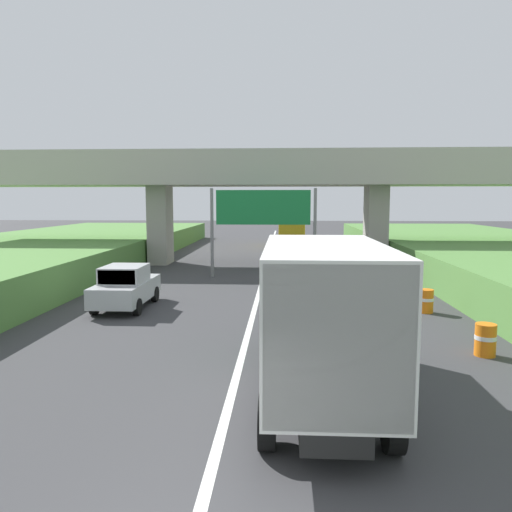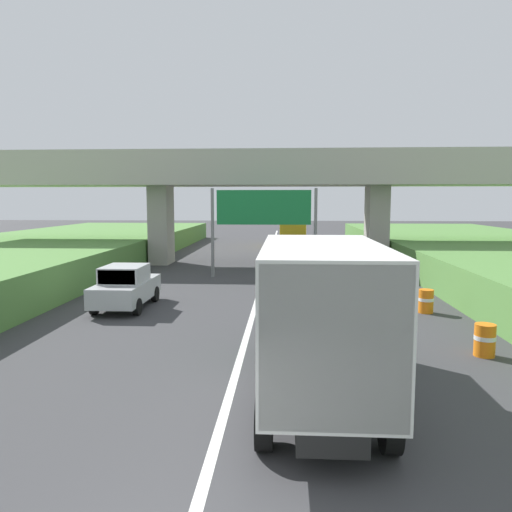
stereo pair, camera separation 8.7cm
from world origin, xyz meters
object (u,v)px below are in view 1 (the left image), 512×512
at_px(truck_yellow, 291,226).
at_px(construction_barrel_1, 426,301).
at_px(overhead_highway_sign, 263,213).
at_px(construction_barrel_0, 485,340).
at_px(construction_barrel_2, 397,279).
at_px(construction_barrel_5, 352,248).
at_px(construction_barrel_4, 360,255).
at_px(truck_green, 321,311).
at_px(construction_barrel_3, 377,265).
at_px(car_silver, 126,287).

xyz_separation_m(truck_yellow, construction_barrel_1, (4.75, -27.31, -1.47)).
relative_size(overhead_highway_sign, construction_barrel_0, 6.53).
bearing_deg(construction_barrel_2, overhead_highway_sign, 155.68).
bearing_deg(overhead_highway_sign, construction_barrel_5, 62.52).
bearing_deg(construction_barrel_2, construction_barrel_1, -91.14).
height_order(construction_barrel_2, construction_barrel_4, same).
xyz_separation_m(construction_barrel_1, construction_barrel_2, (0.11, 5.27, 0.00)).
bearing_deg(construction_barrel_0, overhead_highway_sign, 116.38).
bearing_deg(truck_yellow, construction_barrel_2, -77.58).
bearing_deg(truck_yellow, overhead_highway_sign, -95.54).
relative_size(truck_green, construction_barrel_0, 8.11).
distance_m(overhead_highway_sign, construction_barrel_3, 7.77).
relative_size(construction_barrel_1, construction_barrel_3, 1.00).
relative_size(overhead_highway_sign, construction_barrel_5, 6.53).
bearing_deg(construction_barrel_3, car_silver, -138.89).
bearing_deg(truck_green, truck_yellow, 90.15).
bearing_deg(overhead_highway_sign, truck_green, -83.40).
distance_m(truck_green, construction_barrel_4, 24.73).
bearing_deg(truck_green, overhead_highway_sign, 96.60).
height_order(construction_barrel_1, construction_barrel_4, same).
xyz_separation_m(construction_barrel_0, construction_barrel_2, (-0.02, 10.54, 0.00)).
height_order(construction_barrel_1, construction_barrel_5, same).
height_order(overhead_highway_sign, truck_yellow, overhead_highway_sign).
bearing_deg(car_silver, construction_barrel_1, -0.80).
bearing_deg(construction_barrel_4, overhead_highway_sign, -130.93).
xyz_separation_m(truck_yellow, construction_barrel_5, (4.80, -6.24, -1.47)).
xyz_separation_m(overhead_highway_sign, construction_barrel_3, (6.74, 2.24, -3.16)).
bearing_deg(construction_barrel_5, construction_barrel_0, -89.82).
height_order(car_silver, construction_barrel_3, car_silver).
height_order(construction_barrel_3, construction_barrel_5, same).
height_order(truck_green, construction_barrel_2, truck_green).
distance_m(truck_yellow, construction_barrel_5, 8.01).
distance_m(construction_barrel_1, construction_barrel_5, 21.07).
bearing_deg(construction_barrel_5, construction_barrel_4, -91.49).
relative_size(truck_green, car_silver, 1.78).
xyz_separation_m(car_silver, construction_barrel_3, (11.88, 10.37, -0.40)).
xyz_separation_m(overhead_highway_sign, construction_barrel_1, (6.60, -8.30, -3.16)).
bearing_deg(car_silver, construction_barrel_5, 60.58).
relative_size(construction_barrel_4, construction_barrel_5, 1.00).
distance_m(truck_green, truck_yellow, 35.77).
bearing_deg(truck_yellow, construction_barrel_0, -81.48).
relative_size(car_silver, construction_barrel_2, 4.56).
bearing_deg(car_silver, construction_barrel_4, 53.31).
bearing_deg(construction_barrel_0, truck_yellow, 98.52).
bearing_deg(overhead_highway_sign, car_silver, -122.32).
bearing_deg(truck_green, construction_barrel_3, 75.82).
distance_m(truck_green, construction_barrel_0, 5.94).
relative_size(overhead_highway_sign, truck_green, 0.81).
relative_size(car_silver, construction_barrel_3, 4.56).
distance_m(overhead_highway_sign, construction_barrel_4, 10.43).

